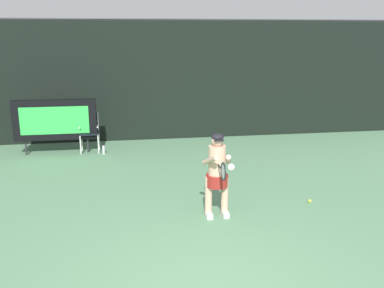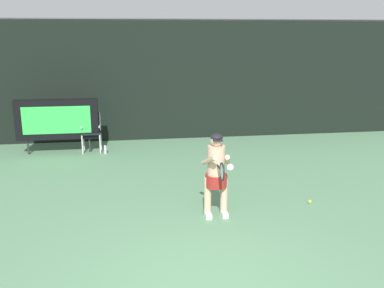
% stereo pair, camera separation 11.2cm
% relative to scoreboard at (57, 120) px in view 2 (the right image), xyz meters
% --- Properties ---
extents(backdrop_screen, '(18.00, 0.12, 3.66)m').
position_rel_scoreboard_xyz_m(backdrop_screen, '(2.80, 1.29, 0.86)').
color(backdrop_screen, black).
rests_on(backdrop_screen, ground).
extents(scoreboard, '(2.20, 0.21, 1.50)m').
position_rel_scoreboard_xyz_m(scoreboard, '(0.00, 0.00, 0.00)').
color(scoreboard, black).
rests_on(scoreboard, ground).
extents(umpire_chair, '(0.52, 0.44, 1.08)m').
position_rel_scoreboard_xyz_m(umpire_chair, '(0.88, 0.09, -0.33)').
color(umpire_chair, white).
rests_on(umpire_chair, ground).
extents(water_bottle, '(0.07, 0.07, 0.27)m').
position_rel_scoreboard_xyz_m(water_bottle, '(1.26, -0.25, -0.82)').
color(water_bottle, silver).
rests_on(water_bottle, ground).
extents(tennis_player, '(0.54, 0.62, 1.53)m').
position_rel_scoreboard_xyz_m(tennis_player, '(3.43, -4.80, -0.10)').
color(tennis_player, white).
rests_on(tennis_player, ground).
extents(tennis_racket, '(0.03, 0.60, 0.31)m').
position_rel_scoreboard_xyz_m(tennis_racket, '(3.42, -5.30, 0.06)').
color(tennis_racket, black).
extents(tennis_ball_spare, '(0.07, 0.07, 0.07)m').
position_rel_scoreboard_xyz_m(tennis_ball_spare, '(5.37, -4.49, -0.91)').
color(tennis_ball_spare, '#CCDB3D').
rests_on(tennis_ball_spare, ground).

